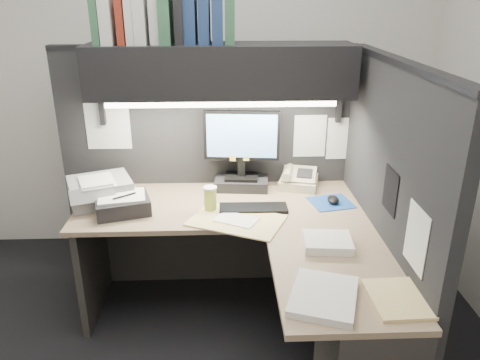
# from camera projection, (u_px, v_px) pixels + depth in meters

# --- Properties ---
(wall_back) EXTENTS (3.50, 0.04, 2.70)m
(wall_back) POSITION_uv_depth(u_px,v_px,m) (204.00, 75.00, 3.48)
(wall_back) COLOR silver
(wall_back) RESTS_ON floor
(partition_back) EXTENTS (1.90, 0.06, 1.60)m
(partition_back) POSITION_uv_depth(u_px,v_px,m) (208.00, 171.00, 3.15)
(partition_back) COLOR black
(partition_back) RESTS_ON floor
(partition_right) EXTENTS (0.06, 1.50, 1.60)m
(partition_right) POSITION_uv_depth(u_px,v_px,m) (383.00, 219.00, 2.49)
(partition_right) COLOR black
(partition_right) RESTS_ON floor
(desk) EXTENTS (1.70, 1.53, 0.73)m
(desk) POSITION_uv_depth(u_px,v_px,m) (282.00, 297.00, 2.44)
(desk) COLOR #93715D
(desk) RESTS_ON floor
(overhead_shelf) EXTENTS (1.55, 0.34, 0.30)m
(overhead_shelf) POSITION_uv_depth(u_px,v_px,m) (221.00, 70.00, 2.73)
(overhead_shelf) COLOR black
(overhead_shelf) RESTS_ON partition_back
(task_light_tube) EXTENTS (1.32, 0.04, 0.04)m
(task_light_tube) POSITION_uv_depth(u_px,v_px,m) (221.00, 104.00, 2.66)
(task_light_tube) COLOR white
(task_light_tube) RESTS_ON overhead_shelf
(monitor) EXTENTS (0.48, 0.24, 0.52)m
(monitor) POSITION_uv_depth(u_px,v_px,m) (242.00, 158.00, 2.99)
(monitor) COLOR black
(monitor) RESTS_ON desk
(keyboard) EXTENTS (0.40, 0.14, 0.02)m
(keyboard) POSITION_uv_depth(u_px,v_px,m) (253.00, 208.00, 2.76)
(keyboard) COLOR black
(keyboard) RESTS_ON desk
(mousepad) EXTENTS (0.28, 0.27, 0.00)m
(mousepad) POSITION_uv_depth(u_px,v_px,m) (331.00, 203.00, 2.85)
(mousepad) COLOR #1B4694
(mousepad) RESTS_ON desk
(mouse) EXTENTS (0.08, 0.11, 0.04)m
(mouse) POSITION_uv_depth(u_px,v_px,m) (333.00, 200.00, 2.84)
(mouse) COLOR black
(mouse) RESTS_ON mousepad
(telephone) EXTENTS (0.29, 0.30, 0.10)m
(telephone) POSITION_uv_depth(u_px,v_px,m) (299.00, 179.00, 3.08)
(telephone) COLOR #B5AC8B
(telephone) RESTS_ON desk
(coffee_cup) EXTENTS (0.09, 0.09, 0.14)m
(coffee_cup) POSITION_uv_depth(u_px,v_px,m) (210.00, 199.00, 2.73)
(coffee_cup) COLOR #C4CA51
(coffee_cup) RESTS_ON desk
(printer) EXTENTS (0.45, 0.42, 0.14)m
(printer) POSITION_uv_depth(u_px,v_px,m) (100.00, 190.00, 2.85)
(printer) COLOR gray
(printer) RESTS_ON desk
(notebook_stack) EXTENTS (0.36, 0.33, 0.09)m
(notebook_stack) POSITION_uv_depth(u_px,v_px,m) (122.00, 204.00, 2.72)
(notebook_stack) COLOR black
(notebook_stack) RESTS_ON desk
(open_folder) EXTENTS (0.59, 0.51, 0.01)m
(open_folder) POSITION_uv_depth(u_px,v_px,m) (237.00, 220.00, 2.62)
(open_folder) COLOR #E3C87F
(open_folder) RESTS_ON desk
(paper_stack_a) EXTENTS (0.25, 0.22, 0.05)m
(paper_stack_a) POSITION_uv_depth(u_px,v_px,m) (328.00, 242.00, 2.35)
(paper_stack_a) COLOR white
(paper_stack_a) RESTS_ON desk
(paper_stack_b) EXTENTS (0.35, 0.39, 0.03)m
(paper_stack_b) POSITION_uv_depth(u_px,v_px,m) (324.00, 296.00, 1.94)
(paper_stack_b) COLOR white
(paper_stack_b) RESTS_ON desk
(manila_stack) EXTENTS (0.23, 0.29, 0.02)m
(manila_stack) POSITION_uv_depth(u_px,v_px,m) (397.00, 299.00, 1.94)
(manila_stack) COLOR #E3C87F
(manila_stack) RESTS_ON desk
(binder_row) EXTENTS (0.78, 0.26, 0.31)m
(binder_row) POSITION_uv_depth(u_px,v_px,m) (165.00, 17.00, 2.61)
(binder_row) COLOR #2A553A
(binder_row) RESTS_ON overhead_shelf
(pinned_papers) EXTENTS (1.76, 1.31, 0.51)m
(pinned_papers) POSITION_uv_depth(u_px,v_px,m) (273.00, 152.00, 2.73)
(pinned_papers) COLOR white
(pinned_papers) RESTS_ON partition_back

